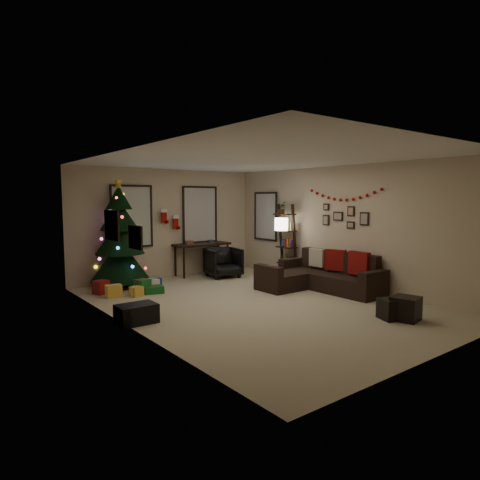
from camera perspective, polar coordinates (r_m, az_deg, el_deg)
name	(u,v)px	position (r m, az deg, el deg)	size (l,w,h in m)	color
floor	(255,303)	(8.12, 2.03, -8.48)	(7.00, 7.00, 0.00)	#BAAD8D
ceiling	(256,159)	(7.91, 2.10, 10.86)	(7.00, 7.00, 0.00)	white
wall_back	(167,223)	(10.83, -9.79, 2.21)	(5.00, 5.00, 0.00)	beige
wall_front	(439,250)	(5.66, 25.18, -1.26)	(5.00, 5.00, 0.00)	beige
wall_left	(127,240)	(6.60, -14.93, -0.01)	(7.00, 7.00, 0.00)	beige
wall_right	(342,227)	(9.68, 13.58, 1.74)	(7.00, 7.00, 0.00)	beige
window_back_left	(132,217)	(10.38, -14.39, 3.08)	(1.05, 0.06, 1.50)	#728CB2
window_back_right	(200,215)	(11.26, -5.45, 3.41)	(1.05, 0.06, 1.50)	#728CB2
window_right_wall	(266,216)	(11.43, 3.51, 3.21)	(0.06, 0.90, 1.30)	#728CB2
christmas_tree	(120,241)	(9.91, -15.86, -0.13)	(1.33, 1.33, 2.47)	black
presents	(136,287)	(9.24, -13.81, -6.17)	(1.50, 1.01, 0.30)	#14591E
sofa	(319,278)	(9.39, 10.63, -4.99)	(1.67, 2.45, 0.82)	black
pillow_red_a	(359,263)	(9.10, 15.74, -3.04)	(0.13, 0.48, 0.48)	maroon
pillow_red_b	(335,260)	(9.48, 12.73, -2.63)	(0.12, 0.45, 0.45)	maroon
pillow_cream	(317,258)	(9.83, 10.34, -2.35)	(0.12, 0.40, 0.40)	#BCAE98
ottoman_near	(406,308)	(7.47, 21.39, -8.58)	(0.41, 0.41, 0.39)	black
ottoman_far	(391,309)	(7.46, 19.71, -8.75)	(0.35, 0.35, 0.34)	black
desk	(202,247)	(11.06, -5.14, -0.93)	(1.51, 0.54, 0.82)	black
desk_chair	(223,262)	(10.69, -2.27, -3.02)	(0.73, 0.68, 0.75)	black
bookshelf	(287,242)	(10.61, 6.35, -0.29)	(0.30, 0.54, 1.84)	black
potted_plant	(281,206)	(10.74, 5.49, 4.54)	(0.39, 0.34, 0.43)	#4C4C4C
floor_lamp	(281,228)	(10.23, 5.58, 1.58)	(0.32, 0.32, 1.51)	black
art_map	(112,225)	(7.23, -16.88, 1.91)	(0.04, 0.60, 0.50)	black
art_abstract	(135,237)	(6.38, -13.91, 0.35)	(0.04, 0.45, 0.35)	black
gallery	(344,217)	(9.60, 13.88, 3.04)	(0.03, 1.25, 0.54)	black
garland	(344,195)	(9.58, 13.78, 5.95)	(0.08, 1.90, 0.30)	#A5140C
stocking_left	(164,216)	(10.63, -10.15, 3.20)	(0.20, 0.05, 0.36)	#990F0C
stocking_right	(176,222)	(10.81, -8.62, 2.40)	(0.20, 0.05, 0.36)	#990F0C
storage_bin	(137,314)	(7.01, -13.75, -9.62)	(0.61, 0.41, 0.31)	black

